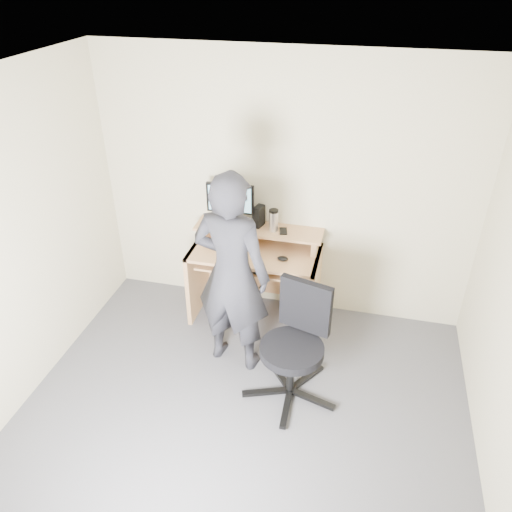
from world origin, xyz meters
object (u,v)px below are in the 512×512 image
at_px(office_chair, 296,340).
at_px(person, 232,275).
at_px(desk, 257,265).
at_px(monitor, 230,201).

relative_size(office_chair, person, 0.54).
relative_size(desk, monitor, 2.70).
height_order(office_chair, person, person).
height_order(monitor, person, person).
bearing_deg(office_chair, monitor, 144.66).
relative_size(desk, office_chair, 1.25).
bearing_deg(desk, office_chair, -60.08).
distance_m(desk, office_chair, 1.09).
bearing_deg(office_chair, person, 173.97).
height_order(monitor, office_chair, monitor).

